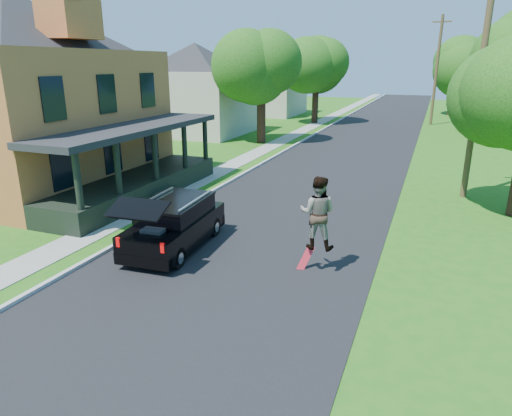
% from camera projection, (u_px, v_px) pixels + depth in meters
% --- Properties ---
extents(ground, '(140.00, 140.00, 0.00)m').
position_uv_depth(ground, '(217.00, 279.00, 12.53)').
color(ground, '#216213').
rests_on(ground, ground).
extents(street, '(8.00, 120.00, 0.02)m').
position_uv_depth(street, '(349.00, 152.00, 30.28)').
color(street, black).
rests_on(street, ground).
extents(curb, '(0.15, 120.00, 0.12)m').
position_uv_depth(curb, '(291.00, 148.00, 31.68)').
color(curb, '#A9AAA4').
rests_on(curb, ground).
extents(sidewalk, '(1.30, 120.00, 0.03)m').
position_uv_depth(sidewalk, '(270.00, 147.00, 32.22)').
color(sidewalk, gray).
rests_on(sidewalk, ground).
extents(front_walk, '(6.50, 1.20, 0.03)m').
position_uv_depth(front_walk, '(90.00, 191.00, 21.15)').
color(front_walk, gray).
rests_on(front_walk, ground).
extents(main_house, '(15.56, 15.56, 10.10)m').
position_uv_depth(main_house, '(19.00, 80.00, 20.79)').
color(main_house, '#B26734').
rests_on(main_house, ground).
extents(neighbor_house_mid, '(12.78, 12.78, 8.30)m').
position_uv_depth(neighbor_house_mid, '(196.00, 82.00, 37.23)').
color(neighbor_house_mid, '#B4AFA0').
rests_on(neighbor_house_mid, ground).
extents(neighbor_house_far, '(12.78, 12.78, 8.30)m').
position_uv_depth(neighbor_house_far, '(264.00, 76.00, 51.43)').
color(neighbor_house_far, '#B4AFA0').
rests_on(neighbor_house_far, ground).
extents(black_suv, '(1.99, 4.59, 2.10)m').
position_uv_depth(black_suv, '(175.00, 224.00, 14.38)').
color(black_suv, black).
rests_on(black_suv, ground).
extents(skateboarder, '(1.07, 0.87, 2.06)m').
position_uv_depth(skateboarder, '(317.00, 213.00, 12.52)').
color(skateboarder, black).
rests_on(skateboarder, ground).
extents(skateboard, '(0.45, 0.37, 0.77)m').
position_uv_depth(skateboard, '(306.00, 259.00, 13.05)').
color(skateboard, red).
rests_on(skateboard, ground).
extents(tree_left_mid, '(6.38, 6.55, 8.93)m').
position_uv_depth(tree_left_mid, '(261.00, 57.00, 32.05)').
color(tree_left_mid, black).
rests_on(tree_left_mid, ground).
extents(tree_left_far, '(6.80, 6.97, 8.92)m').
position_uv_depth(tree_left_far, '(317.00, 61.00, 43.17)').
color(tree_left_far, black).
rests_on(tree_left_far, ground).
extents(tree_right_far, '(6.87, 6.84, 9.45)m').
position_uv_depth(tree_right_far, '(456.00, 60.00, 49.72)').
color(tree_right_far, black).
rests_on(tree_right_far, ground).
extents(utility_pole_near, '(1.64, 0.28, 10.31)m').
position_uv_depth(utility_pole_near, '(481.00, 72.00, 18.60)').
color(utility_pole_near, '#4B3922').
rests_on(utility_pole_near, ground).
extents(utility_pole_far, '(1.64, 0.29, 9.79)m').
position_uv_depth(utility_pole_far, '(437.00, 70.00, 42.10)').
color(utility_pole_far, '#4B3922').
rests_on(utility_pole_far, ground).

